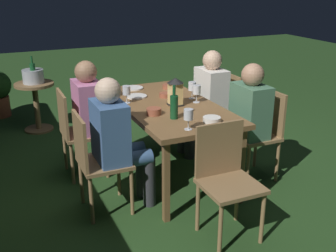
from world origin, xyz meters
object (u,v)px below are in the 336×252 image
wine_glass_c (188,115)px  wine_glass_d (126,91)px  green_bottle_on_table (174,106)px  chair_side_left_b (221,109)px  plate_a (137,96)px  bowl_salad (154,111)px  ice_bucket (33,75)px  person_in_pink (95,112)px  wine_glass_b (197,91)px  person_in_cream (206,98)px  plate_b (133,88)px  person_in_green (244,118)px  chair_head_near (226,176)px  dining_table (168,110)px  bowl_dip (212,119)px  bowl_bread (165,95)px  chair_side_right_a (96,158)px  bowl_olives (170,86)px  chair_side_left_a (260,130)px  person_in_blue (118,138)px  side_table (36,99)px  lantern_centerpiece (175,90)px  wine_glass_a (192,87)px  chair_side_right_b (76,129)px

wine_glass_c → wine_glass_d: bearing=13.7°
green_bottle_on_table → chair_side_left_b: bearing=-50.3°
plate_a → bowl_salad: bowl_salad is taller
plate_a → ice_bucket: 1.72m
person_in_pink → wine_glass_b: size_ratio=6.80×
person_in_cream → wine_glass_c: size_ratio=6.80×
plate_b → person_in_green: bearing=-144.6°
chair_head_near → ice_bucket: ice_bucket is taller
person_in_cream → plate_a: 0.82m
dining_table → person_in_pink: (0.37, 0.62, -0.05)m
wine_glass_d → bowl_dip: size_ratio=1.13×
dining_table → chair_head_near: size_ratio=1.89×
wine_glass_c → bowl_bread: size_ratio=1.45×
chair_side_right_a → bowl_salad: (0.13, -0.57, 0.29)m
bowl_salad → ice_bucket: size_ratio=0.38×
wine_glass_d → ice_bucket: (1.67, 0.67, -0.14)m
bowl_olives → bowl_dip: bearing=173.5°
chair_side_left_b → chair_side_left_a: bearing=180.0°
plate_a → bowl_bread: 0.29m
green_bottle_on_table → person_in_cream: bearing=-43.7°
chair_head_near → bowl_olives: chair_head_near is taller
bowl_bread → bowl_dip: (-0.85, -0.06, 0.00)m
person_in_blue → person_in_cream: bearing=-59.1°
ice_bucket → bowl_bread: bearing=-146.2°
person_in_green → bowl_salad: bearing=81.3°
plate_b → bowl_bread: (-0.43, -0.18, 0.02)m
wine_glass_c → dining_table: bearing=-10.9°
wine_glass_b → side_table: bearing=33.8°
chair_side_right_a → wine_glass_d: bearing=-40.0°
chair_side_right_a → plate_a: bearing=-41.1°
lantern_centerpiece → bowl_olives: bearing=-19.7°
bowl_dip → person_in_blue: bearing=71.5°
person_in_pink → green_bottle_on_table: (-0.78, -0.49, 0.22)m
side_table → plate_a: bearing=-151.5°
chair_side_left_b → plate_b: 1.01m
wine_glass_a → wine_glass_b: size_ratio=1.00×
wine_glass_a → wine_glass_c: 0.87m
dining_table → wine_glass_c: wine_glass_c is taller
wine_glass_d → green_bottle_on_table: bearing=-159.4°
dining_table → wine_glass_c: bearing=169.1°
chair_side_right_a → ice_bucket: bearing=5.2°
person_in_cream → chair_side_right_a: size_ratio=1.32×
chair_side_right_b → wine_glass_b: size_ratio=5.15×
lantern_centerpiece → side_table: (1.92, 1.06, -0.48)m
wine_glass_b → ice_bucket: ice_bucket is taller
green_bottle_on_table → plate_a: (0.75, 0.07, -0.10)m
green_bottle_on_table → person_in_green: bearing=-87.1°
person_in_green → side_table: bearing=36.3°
bowl_olives → ice_bucket: size_ratio=0.47×
bowl_olives → side_table: bowl_olives is taller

